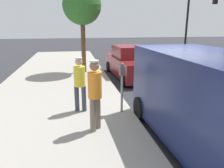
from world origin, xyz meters
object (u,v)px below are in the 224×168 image
at_px(pedestrian_in_orange, 95,91).
at_px(street_tree, 82,6).
at_px(pedestrian_in_yellow, 80,81).
at_px(parked_sedan_behind, 131,63).
at_px(parking_meter_near, 122,79).
at_px(parked_van, 219,104).
at_px(traffic_light_corner, 198,14).

distance_m(pedestrian_in_orange, street_tree, 7.51).
distance_m(pedestrian_in_yellow, parked_sedan_behind, 5.48).
bearing_deg(pedestrian_in_yellow, pedestrian_in_orange, 103.38).
height_order(parking_meter_near, street_tree, street_tree).
height_order(parking_meter_near, parked_van, parked_van).
relative_size(parked_van, parked_sedan_behind, 1.17).
xyz_separation_m(pedestrian_in_orange, street_tree, (-0.14, -7.08, 2.50)).
relative_size(parked_van, traffic_light_corner, 1.01).
relative_size(parked_sedan_behind, street_tree, 0.97).
bearing_deg(parked_sedan_behind, pedestrian_in_yellow, 58.17).
height_order(pedestrian_in_orange, street_tree, street_tree).
bearing_deg(pedestrian_in_yellow, traffic_light_corner, -134.63).
distance_m(parking_meter_near, street_tree, 6.61).
distance_m(pedestrian_in_yellow, parked_van, 3.80).
bearing_deg(parked_van, pedestrian_in_yellow, -44.07).
height_order(parking_meter_near, parked_sedan_behind, parking_meter_near).
xyz_separation_m(parking_meter_near, pedestrian_in_yellow, (1.23, -0.31, -0.08)).
bearing_deg(pedestrian_in_yellow, parked_van, 135.93).
xyz_separation_m(parking_meter_near, street_tree, (0.77, -6.07, 2.50)).
relative_size(parking_meter_near, traffic_light_corner, 0.29).
height_order(parked_sedan_behind, street_tree, street_tree).
bearing_deg(parking_meter_near, pedestrian_in_yellow, -14.18).
relative_size(parking_meter_near, parked_sedan_behind, 0.34).
height_order(traffic_light_corner, street_tree, traffic_light_corner).
distance_m(parked_sedan_behind, traffic_light_corner, 8.71).
bearing_deg(parking_meter_near, parked_van, 122.76).
height_order(parked_van, traffic_light_corner, traffic_light_corner).
bearing_deg(parking_meter_near, traffic_light_corner, -129.77).
xyz_separation_m(pedestrian_in_orange, parked_sedan_behind, (-2.57, -5.97, -0.43)).
xyz_separation_m(parking_meter_near, parked_sedan_behind, (-1.65, -4.95, -0.43)).
bearing_deg(pedestrian_in_orange, street_tree, -91.16).
distance_m(pedestrian_in_yellow, traffic_light_corner, 13.71).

